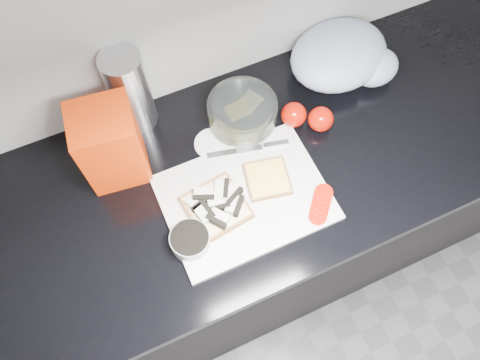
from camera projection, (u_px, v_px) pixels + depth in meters
name	position (u px, v px, depth m)	size (l,w,h in m)	color
base_cabinet	(250.00, 228.00, 1.63)	(3.50, 0.60, 0.86)	black
countertop	(253.00, 168.00, 1.23)	(3.50, 0.64, 0.04)	black
cutting_board	(245.00, 198.00, 1.16)	(0.40, 0.30, 0.01)	silver
bread_left	(216.00, 206.00, 1.13)	(0.16, 0.16, 0.04)	beige
bread_right	(267.00, 179.00, 1.17)	(0.13, 0.13, 0.02)	beige
tomato_slices	(321.00, 204.00, 1.13)	(0.10, 0.10, 0.02)	#B51104
knife	(258.00, 147.00, 1.21)	(0.21, 0.07, 0.01)	#BCBDC1
seed_tub	(190.00, 240.00, 1.09)	(0.09, 0.09, 0.05)	#A5AAAA
tub_lid	(212.00, 144.00, 1.23)	(0.09, 0.09, 0.01)	white
glass_bowl	(242.00, 113.00, 1.23)	(0.18, 0.18, 0.08)	silver
bread_bag	(111.00, 144.00, 1.11)	(0.14, 0.13, 0.22)	red
steel_canister	(130.00, 91.00, 1.16)	(0.10, 0.10, 0.24)	silver
grocery_bag	(344.00, 57.00, 1.29)	(0.32, 0.27, 0.13)	silver
whole_tomatoes	(307.00, 117.00, 1.23)	(0.13, 0.11, 0.07)	#B51104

